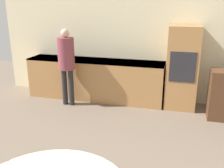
% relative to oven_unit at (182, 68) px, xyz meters
% --- Properties ---
extents(wall_back, '(6.82, 0.05, 2.60)m').
position_rel_oven_unit_xyz_m(wall_back, '(-0.91, 0.34, 0.44)').
color(wall_back, beige).
rests_on(wall_back, ground_plane).
extents(kitchen_counter, '(3.12, 0.60, 0.92)m').
position_rel_oven_unit_xyz_m(kitchen_counter, '(-1.91, -0.01, -0.38)').
color(kitchen_counter, '#AD7A47').
rests_on(kitchen_counter, ground_plane).
extents(oven_unit, '(0.62, 0.59, 1.71)m').
position_rel_oven_unit_xyz_m(oven_unit, '(0.00, 0.00, 0.00)').
color(oven_unit, '#AD7A47').
rests_on(oven_unit, ground_plane).
extents(person_standing, '(0.35, 0.35, 1.64)m').
position_rel_oven_unit_xyz_m(person_standing, '(-2.35, -0.52, 0.16)').
color(person_standing, '#262628').
rests_on(person_standing, ground_plane).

